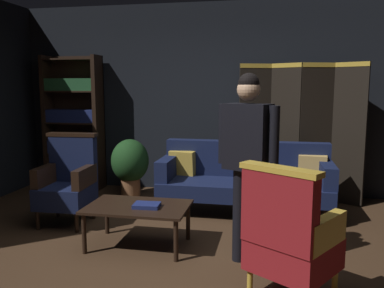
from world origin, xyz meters
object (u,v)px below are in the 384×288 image
at_px(standing_figure, 247,151).
at_px(velvet_couch, 245,177).
at_px(folding_screen, 300,130).
at_px(bookshelf, 74,120).
at_px(armchair_wing_left, 68,181).
at_px(book_navy_cloth, 147,205).
at_px(coffee_table, 138,210).
at_px(armchair_gilt_accent, 290,237).
at_px(potted_plant, 130,163).

bearing_deg(standing_figure, velvet_couch, 94.25).
xyz_separation_m(folding_screen, standing_figure, (-0.59, -2.18, 0.04)).
height_order(bookshelf, armchair_wing_left, bookshelf).
xyz_separation_m(folding_screen, book_navy_cloth, (-1.56, -2.06, -0.55)).
xyz_separation_m(velvet_couch, standing_figure, (0.11, -1.49, 0.57)).
distance_m(coffee_table, book_navy_cloth, 0.13).
distance_m(folding_screen, armchair_gilt_accent, 2.82).
height_order(bookshelf, standing_figure, bookshelf).
relative_size(coffee_table, standing_figure, 0.59).
relative_size(coffee_table, book_navy_cloth, 3.96).
xyz_separation_m(coffee_table, armchair_wing_left, (-1.03, 0.53, 0.12)).
bearing_deg(armchair_gilt_accent, coffee_table, 152.52).
bearing_deg(bookshelf, standing_figure, -38.45).
xyz_separation_m(velvet_couch, coffee_table, (-0.96, -1.33, -0.08)).
distance_m(velvet_couch, book_navy_cloth, 1.61).
height_order(folding_screen, book_navy_cloth, folding_screen).
distance_m(armchair_gilt_accent, book_navy_cloth, 1.50).
bearing_deg(armchair_wing_left, book_navy_cloth, -26.39).
distance_m(coffee_table, armchair_gilt_accent, 1.61).
bearing_deg(armchair_gilt_accent, armchair_wing_left, 152.74).
distance_m(bookshelf, velvet_couch, 2.87).
bearing_deg(velvet_couch, coffee_table, -125.85).
bearing_deg(bookshelf, folding_screen, -0.82).
xyz_separation_m(coffee_table, potted_plant, (-0.71, 1.74, 0.11)).
height_order(coffee_table, book_navy_cloth, book_navy_cloth).
relative_size(standing_figure, book_navy_cloth, 6.75).
xyz_separation_m(folding_screen, coffee_table, (-1.67, -2.02, -0.61)).
bearing_deg(velvet_couch, standing_figure, -85.75).
bearing_deg(book_navy_cloth, armchair_wing_left, 153.61).
bearing_deg(potted_plant, coffee_table, -67.76).
relative_size(bookshelf, armchair_wing_left, 1.97).
bearing_deg(potted_plant, folding_screen, 6.78).
distance_m(standing_figure, potted_plant, 2.66).
height_order(armchair_gilt_accent, book_navy_cloth, armchair_gilt_accent).
bearing_deg(coffee_table, folding_screen, 50.54).
relative_size(folding_screen, book_navy_cloth, 7.53).
bearing_deg(standing_figure, potted_plant, 133.17).
distance_m(bookshelf, potted_plant, 1.23).
height_order(bookshelf, coffee_table, bookshelf).
xyz_separation_m(velvet_couch, armchair_gilt_accent, (0.46, -2.07, 0.04)).
distance_m(bookshelf, armchair_wing_left, 1.79).
distance_m(velvet_couch, armchair_wing_left, 2.15).
bearing_deg(standing_figure, folding_screen, 74.77).
xyz_separation_m(armchair_gilt_accent, armchair_wing_left, (-2.46, 1.27, 0.00)).
distance_m(bookshelf, standing_figure, 3.59).
bearing_deg(velvet_couch, potted_plant, 166.19).
bearing_deg(armchair_gilt_accent, potted_plant, 130.73).
distance_m(folding_screen, bookshelf, 3.41).
bearing_deg(standing_figure, bookshelf, 141.55).
distance_m(folding_screen, book_navy_cloth, 2.64).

